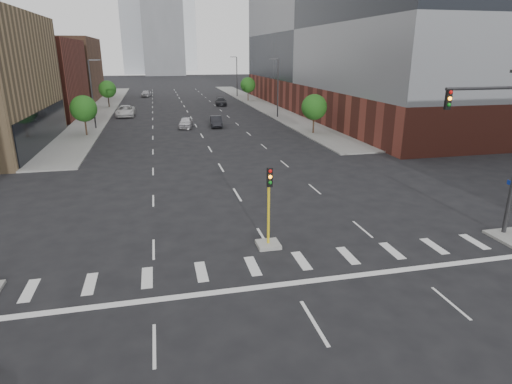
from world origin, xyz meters
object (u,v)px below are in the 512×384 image
object	(u,v)px
median_traffic_signal	(269,230)
car_far_left	(125,111)
mast_arm_signal	(508,137)
car_mid_right	(216,121)
car_distant	(146,93)
car_deep_right	(221,102)
car_near_left	(186,122)

from	to	relation	value
median_traffic_signal	car_far_left	distance (m)	53.99
mast_arm_signal	car_mid_right	size ratio (longest dim) A/B	2.04
median_traffic_signal	car_distant	world-z (taller)	median_traffic_signal
car_mid_right	car_deep_right	world-z (taller)	same
car_far_left	car_distant	xyz separation A→B (m)	(2.86, 32.93, -0.06)
car_deep_right	car_distant	bearing A→B (deg)	129.86
median_traffic_signal	car_far_left	xyz separation A→B (m)	(-10.25, 53.01, -0.11)
mast_arm_signal	median_traffic_signal	bearing A→B (deg)	173.36
car_far_left	car_deep_right	bearing A→B (deg)	34.85
car_deep_right	car_distant	xyz separation A→B (m)	(-14.59, 21.19, 0.07)
car_deep_right	median_traffic_signal	bearing A→B (deg)	-91.04
median_traffic_signal	car_distant	xyz separation A→B (m)	(-7.39, 85.94, -0.18)
car_mid_right	car_far_left	distance (m)	18.74
car_far_left	car_distant	bearing A→B (deg)	85.94
median_traffic_signal	car_mid_right	size ratio (longest dim) A/B	0.99
car_deep_right	car_near_left	bearing A→B (deg)	-103.67
car_mid_right	mast_arm_signal	bearing A→B (deg)	-72.05
car_distant	mast_arm_signal	bearing A→B (deg)	-68.42
mast_arm_signal	car_distant	size ratio (longest dim) A/B	1.94
mast_arm_signal	car_deep_right	distance (m)	66.63
mast_arm_signal	car_mid_right	bearing A→B (deg)	103.62
car_far_left	car_distant	world-z (taller)	car_far_left
car_distant	median_traffic_signal	bearing A→B (deg)	-76.40
car_deep_right	car_mid_right	bearing A→B (deg)	-94.79
car_far_left	car_near_left	bearing A→B (deg)	-56.24
mast_arm_signal	car_near_left	world-z (taller)	mast_arm_signal
car_near_left	car_distant	xyz separation A→B (m)	(-5.89, 46.49, 0.06)
car_near_left	car_mid_right	bearing A→B (deg)	9.56
car_mid_right	car_deep_right	bearing A→B (deg)	84.24
car_mid_right	car_distant	size ratio (longest dim) A/B	0.95
car_distant	car_mid_right	bearing A→B (deg)	-69.07
car_near_left	car_far_left	bearing A→B (deg)	132.31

